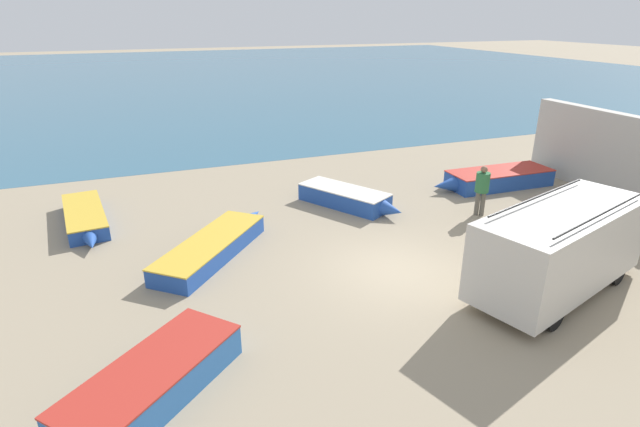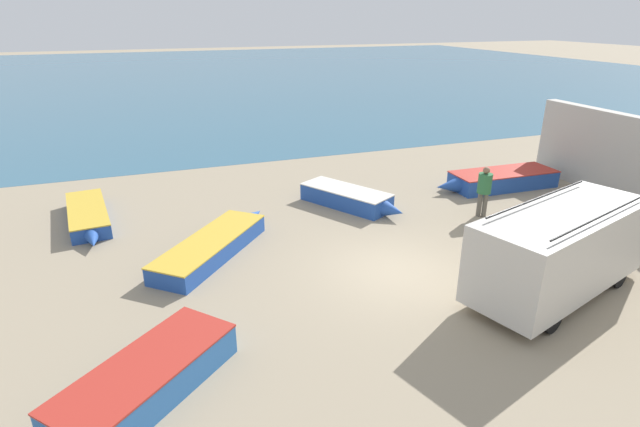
# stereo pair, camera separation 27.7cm
# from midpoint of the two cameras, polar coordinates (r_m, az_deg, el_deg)

# --- Properties ---
(ground_plane) EXTENTS (200.00, 200.00, 0.00)m
(ground_plane) POSITION_cam_midpoint_polar(r_m,az_deg,el_deg) (14.28, 8.91, -6.51)
(ground_plane) COLOR gray
(sea_water) EXTENTS (120.00, 80.00, 0.01)m
(sea_water) POSITION_cam_midpoint_polar(r_m,az_deg,el_deg) (63.56, -14.80, 15.16)
(sea_water) COLOR #33607A
(sea_water) RESTS_ON ground_plane
(parked_van) EXTENTS (5.77, 3.50, 2.41)m
(parked_van) POSITION_cam_midpoint_polar(r_m,az_deg,el_deg) (13.96, 26.30, -3.62)
(parked_van) COLOR beige
(parked_van) RESTS_ON ground_plane
(fishing_rowboat_0) EXTENTS (4.24, 4.68, 0.55)m
(fishing_rowboat_0) POSITION_cam_midpoint_polar(r_m,az_deg,el_deg) (15.30, -11.50, -3.51)
(fishing_rowboat_0) COLOR #234CA3
(fishing_rowboat_0) RESTS_ON ground_plane
(fishing_rowboat_1) EXTENTS (2.91, 4.14, 0.65)m
(fishing_rowboat_1) POSITION_cam_midpoint_polar(r_m,az_deg,el_deg) (18.65, 3.81, 1.77)
(fishing_rowboat_1) COLOR #234CA3
(fishing_rowboat_1) RESTS_ON ground_plane
(fishing_rowboat_2) EXTENTS (3.99, 3.68, 0.68)m
(fishing_rowboat_2) POSITION_cam_midpoint_polar(r_m,az_deg,el_deg) (10.29, -19.08, -17.92)
(fishing_rowboat_2) COLOR #2D66AD
(fishing_rowboat_2) RESTS_ON ground_plane
(fishing_rowboat_3) EXTENTS (1.67, 4.86, 0.51)m
(fishing_rowboat_3) POSITION_cam_midpoint_polar(r_m,az_deg,el_deg) (18.87, -24.62, -0.25)
(fishing_rowboat_3) COLOR #234CA3
(fishing_rowboat_3) RESTS_ON ground_plane
(fishing_rowboat_4) EXTENTS (5.36, 1.70, 0.69)m
(fishing_rowboat_4) POSITION_cam_midpoint_polar(r_m,az_deg,el_deg) (21.99, 20.14, 3.66)
(fishing_rowboat_4) COLOR #234CA3
(fishing_rowboat_4) RESTS_ON ground_plane
(fisherman_1) EXTENTS (0.48, 0.48, 1.82)m
(fisherman_1) POSITION_cam_midpoint_polar(r_m,az_deg,el_deg) (18.38, 18.68, 2.86)
(fisherman_1) COLOR #5B564C
(fisherman_1) RESTS_ON ground_plane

